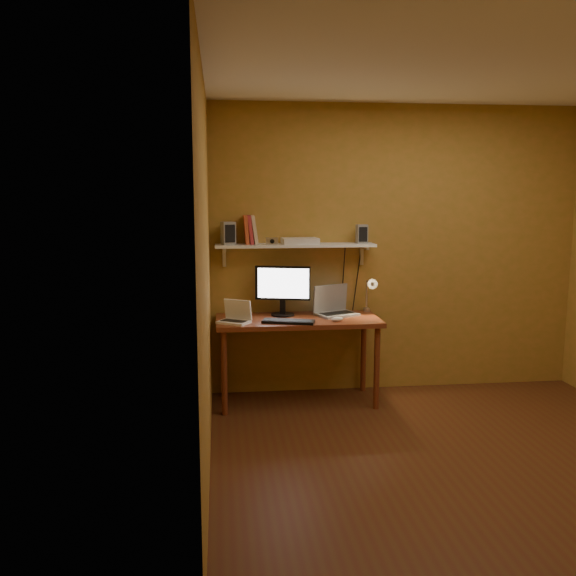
{
  "coord_description": "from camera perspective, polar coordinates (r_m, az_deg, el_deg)",
  "views": [
    {
      "loc": [
        -1.61,
        -3.81,
        1.82
      ],
      "look_at": [
        -1.05,
        1.18,
        1.03
      ],
      "focal_mm": 38.0,
      "sensor_mm": 36.0,
      "label": 1
    }
  ],
  "objects": [
    {
      "name": "books",
      "position": [
        5.32,
        -3.56,
        5.46
      ],
      "size": [
        0.13,
        0.17,
        0.25
      ],
      "color": "#C04B29",
      "rests_on": "wall_shelf"
    },
    {
      "name": "speaker_left",
      "position": [
        5.29,
        -5.62,
        5.13
      ],
      "size": [
        0.13,
        0.13,
        0.2
      ],
      "primitive_type": "cube",
      "rotation": [
        0.0,
        0.0,
        0.28
      ],
      "color": "gray",
      "rests_on": "wall_shelf"
    },
    {
      "name": "desk",
      "position": [
        5.26,
        0.94,
        -3.76
      ],
      "size": [
        1.4,
        0.6,
        0.75
      ],
      "color": "maroon",
      "rests_on": "ground"
    },
    {
      "name": "laptop",
      "position": [
        5.41,
        4.31,
        -1.76
      ],
      "size": [
        0.41,
        0.36,
        0.26
      ],
      "rotation": [
        0.0,
        0.0,
        0.39
      ],
      "color": "gray",
      "rests_on": "desk"
    },
    {
      "name": "speaker_right",
      "position": [
        5.43,
        6.92,
        5.04
      ],
      "size": [
        0.09,
        0.09,
        0.16
      ],
      "primitive_type": "cube",
      "rotation": [
        0.0,
        0.0,
        0.03
      ],
      "color": "gray",
      "rests_on": "wall_shelf"
    },
    {
      "name": "mouse",
      "position": [
        5.13,
        4.62,
        -2.91
      ],
      "size": [
        0.12,
        0.09,
        0.04
      ],
      "primitive_type": "ellipsoid",
      "rotation": [
        0.0,
        0.0,
        0.23
      ],
      "color": "white",
      "rests_on": "desk"
    },
    {
      "name": "desk_lamp",
      "position": [
        5.45,
        7.67,
        -0.24
      ],
      "size": [
        0.09,
        0.23,
        0.38
      ],
      "color": "silver",
      "rests_on": "desk"
    },
    {
      "name": "netbook",
      "position": [
        5.08,
        -4.92,
        -2.66
      ],
      "size": [
        0.3,
        0.28,
        0.19
      ],
      "rotation": [
        0.0,
        0.0,
        -0.55
      ],
      "color": "white",
      "rests_on": "desk"
    },
    {
      "name": "room",
      "position": [
        4.17,
        16.37,
        1.4
      ],
      "size": [
        3.44,
        3.24,
        2.64
      ],
      "color": "#4F2C14",
      "rests_on": "ground"
    },
    {
      "name": "monitor",
      "position": [
        5.32,
        -0.5,
        0.01
      ],
      "size": [
        0.48,
        0.25,
        0.44
      ],
      "rotation": [
        0.0,
        0.0,
        -0.23
      ],
      "color": "black",
      "rests_on": "desk"
    },
    {
      "name": "keyboard",
      "position": [
        5.06,
        0.05,
        -3.15
      ],
      "size": [
        0.45,
        0.26,
        0.02
      ],
      "primitive_type": "cube",
      "rotation": [
        0.0,
        0.0,
        -0.29
      ],
      "color": "black",
      "rests_on": "desk"
    },
    {
      "name": "shelf_camera",
      "position": [
        5.25,
        -1.51,
        4.4
      ],
      "size": [
        0.1,
        0.05,
        0.06
      ],
      "color": "silver",
      "rests_on": "wall_shelf"
    },
    {
      "name": "wall_shelf",
      "position": [
        5.34,
        0.69,
        3.98
      ],
      "size": [
        1.4,
        0.25,
        0.21
      ],
      "color": "white",
      "rests_on": "room"
    },
    {
      "name": "router",
      "position": [
        5.33,
        1.12,
        4.42
      ],
      "size": [
        0.32,
        0.23,
        0.05
      ],
      "primitive_type": "cube",
      "rotation": [
        0.0,
        0.0,
        0.06
      ],
      "color": "white",
      "rests_on": "wall_shelf"
    }
  ]
}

